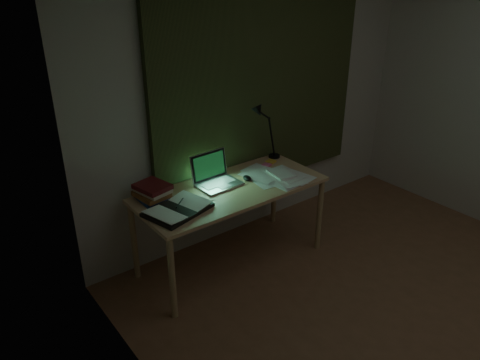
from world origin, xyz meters
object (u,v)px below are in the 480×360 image
object	(u,v)px
laptop	(219,172)
open_textbook	(178,209)
loose_papers	(275,175)
book_stack	(152,192)
desk	(231,226)
desk_lamp	(275,128)

from	to	relation	value
laptop	open_textbook	xyz separation A→B (m)	(-0.48, -0.17, -0.10)
loose_papers	open_textbook	bearing A→B (deg)	-178.48
laptop	book_stack	size ratio (longest dim) A/B	1.57
laptop	loose_papers	size ratio (longest dim) A/B	1.00
desk	open_textbook	xyz separation A→B (m)	(-0.53, -0.07, 0.37)
book_stack	open_textbook	bearing A→B (deg)	-77.27
open_textbook	desk_lamp	size ratio (longest dim) A/B	0.80
laptop	open_textbook	bearing A→B (deg)	-163.58
open_textbook	desk_lamp	distance (m)	1.30
desk	desk_lamp	xyz separation A→B (m)	(0.70, 0.27, 0.63)
desk	desk_lamp	size ratio (longest dim) A/B	2.75
loose_papers	book_stack	bearing A→B (deg)	166.40
desk_lamp	laptop	bearing A→B (deg)	-158.89
desk_lamp	desk	bearing A→B (deg)	-151.13
book_stack	desk_lamp	xyz separation A→B (m)	(1.29, 0.08, 0.22)
desk	desk_lamp	distance (m)	0.98
laptop	loose_papers	world-z (taller)	laptop
book_stack	desk	bearing A→B (deg)	-18.31
book_stack	loose_papers	size ratio (longest dim) A/B	0.64
desk	loose_papers	distance (m)	0.56
open_textbook	book_stack	bearing A→B (deg)	87.88
book_stack	loose_papers	distance (m)	1.04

